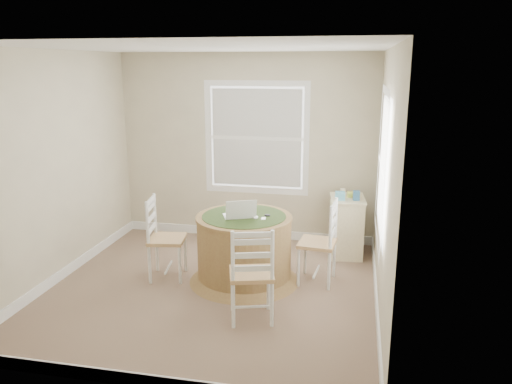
% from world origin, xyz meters
% --- Properties ---
extents(room, '(3.64, 3.64, 2.64)m').
position_xyz_m(room, '(0.17, 0.16, 1.30)').
color(room, '#8E715A').
rests_on(room, ground).
extents(round_table, '(1.27, 1.27, 0.78)m').
position_xyz_m(round_table, '(0.31, 0.31, 0.43)').
color(round_table, olive).
rests_on(round_table, ground).
extents(chair_left, '(0.47, 0.48, 0.95)m').
position_xyz_m(chair_left, '(-0.59, 0.22, 0.47)').
color(chair_left, white).
rests_on(chair_left, ground).
extents(chair_near, '(0.51, 0.50, 0.95)m').
position_xyz_m(chair_near, '(0.57, -0.55, 0.47)').
color(chair_near, white).
rests_on(chair_near, ground).
extents(chair_right, '(0.44, 0.46, 0.95)m').
position_xyz_m(chair_right, '(1.13, 0.44, 0.47)').
color(chair_right, white).
rests_on(chair_right, ground).
extents(laptop, '(0.43, 0.41, 0.24)m').
position_xyz_m(laptop, '(0.27, 0.25, 0.81)').
color(laptop, white).
rests_on(laptop, round_table).
extents(mouse, '(0.07, 0.11, 0.03)m').
position_xyz_m(mouse, '(0.45, 0.25, 0.79)').
color(mouse, white).
rests_on(mouse, round_table).
extents(phone, '(0.05, 0.09, 0.02)m').
position_xyz_m(phone, '(0.54, 0.24, 0.78)').
color(phone, '#B7BABF').
rests_on(phone, round_table).
extents(keys, '(0.07, 0.06, 0.02)m').
position_xyz_m(keys, '(0.56, 0.36, 0.78)').
color(keys, black).
rests_on(keys, round_table).
extents(corner_chest, '(0.49, 0.62, 0.77)m').
position_xyz_m(corner_chest, '(1.43, 1.38, 0.39)').
color(corner_chest, '#FBF1BC').
rests_on(corner_chest, ground).
extents(tissue_box, '(0.13, 0.13, 0.10)m').
position_xyz_m(tissue_box, '(1.34, 1.26, 0.82)').
color(tissue_box, '#5BB3D2').
rests_on(tissue_box, corner_chest).
extents(box_yellow, '(0.16, 0.12, 0.06)m').
position_xyz_m(box_yellow, '(1.50, 1.43, 0.80)').
color(box_yellow, '#D5DD4E').
rests_on(box_yellow, corner_chest).
extents(box_blue, '(0.09, 0.09, 0.12)m').
position_xyz_m(box_blue, '(1.54, 1.28, 0.83)').
color(box_blue, '#316695').
rests_on(box_blue, corner_chest).
extents(cup_cream, '(0.07, 0.07, 0.09)m').
position_xyz_m(cup_cream, '(1.36, 1.49, 0.82)').
color(cup_cream, beige).
rests_on(cup_cream, corner_chest).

